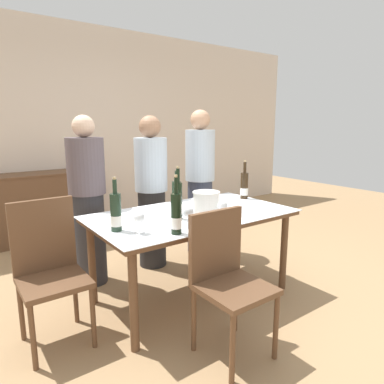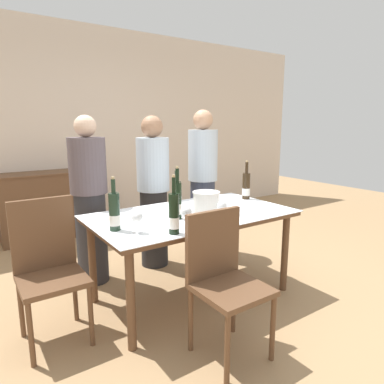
# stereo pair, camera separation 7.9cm
# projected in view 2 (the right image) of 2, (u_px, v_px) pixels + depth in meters

# --- Properties ---
(ground_plane) EXTENTS (12.00, 12.00, 0.00)m
(ground_plane) POSITION_uv_depth(u_px,v_px,m) (192.00, 295.00, 3.00)
(ground_plane) COLOR #A37F56
(back_wall) EXTENTS (8.00, 0.10, 2.80)m
(back_wall) POSITION_uv_depth(u_px,v_px,m) (87.00, 129.00, 4.85)
(back_wall) COLOR beige
(back_wall) RESTS_ON ground_plane
(sideboard_cabinet) EXTENTS (1.22, 0.46, 0.87)m
(sideboard_cabinet) POSITION_uv_depth(u_px,v_px,m) (49.00, 205.00, 4.45)
(sideboard_cabinet) COLOR brown
(sideboard_cabinet) RESTS_ON ground_plane
(dining_table) EXTENTS (1.67, 0.95, 0.74)m
(dining_table) POSITION_uv_depth(u_px,v_px,m) (192.00, 221.00, 2.86)
(dining_table) COLOR brown
(dining_table) RESTS_ON ground_plane
(ice_bucket) EXTENTS (0.23, 0.23, 0.18)m
(ice_bucket) POSITION_uv_depth(u_px,v_px,m) (206.00, 202.00, 2.83)
(ice_bucket) COLOR white
(ice_bucket) RESTS_ON dining_table
(wine_bottle_0) EXTENTS (0.08, 0.08, 0.38)m
(wine_bottle_0) POSITION_uv_depth(u_px,v_px,m) (246.00, 186.00, 3.36)
(wine_bottle_0) COLOR #332314
(wine_bottle_0) RESTS_ON dining_table
(wine_bottle_1) EXTENTS (0.07, 0.07, 0.40)m
(wine_bottle_1) POSITION_uv_depth(u_px,v_px,m) (174.00, 215.00, 2.30)
(wine_bottle_1) COLOR black
(wine_bottle_1) RESTS_ON dining_table
(wine_bottle_2) EXTENTS (0.08, 0.08, 0.36)m
(wine_bottle_2) POSITION_uv_depth(u_px,v_px,m) (177.00, 199.00, 2.81)
(wine_bottle_2) COLOR #1E3323
(wine_bottle_2) RESTS_ON dining_table
(wine_bottle_3) EXTENTS (0.07, 0.07, 0.41)m
(wine_bottle_3) POSITION_uv_depth(u_px,v_px,m) (177.00, 201.00, 2.66)
(wine_bottle_3) COLOR black
(wine_bottle_3) RESTS_ON dining_table
(wine_bottle_4) EXTENTS (0.08, 0.08, 0.38)m
(wine_bottle_4) POSITION_uv_depth(u_px,v_px,m) (114.00, 212.00, 2.37)
(wine_bottle_4) COLOR #1E3323
(wine_bottle_4) RESTS_ON dining_table
(wine_glass_0) EXTENTS (0.08, 0.08, 0.15)m
(wine_glass_0) POSITION_uv_depth(u_px,v_px,m) (222.00, 206.00, 2.66)
(wine_glass_0) COLOR white
(wine_glass_0) RESTS_ON dining_table
(wine_glass_1) EXTENTS (0.09, 0.09, 0.16)m
(wine_glass_1) POSITION_uv_depth(u_px,v_px,m) (186.00, 213.00, 2.44)
(wine_glass_1) COLOR white
(wine_glass_1) RESTS_ON dining_table
(wine_glass_2) EXTENTS (0.08, 0.08, 0.15)m
(wine_glass_2) POSITION_uv_depth(u_px,v_px,m) (137.00, 218.00, 2.32)
(wine_glass_2) COLOR white
(wine_glass_2) RESTS_ON dining_table
(chair_near_front) EXTENTS (0.42, 0.42, 0.93)m
(chair_near_front) POSITION_uv_depth(u_px,v_px,m) (223.00, 273.00, 2.19)
(chair_near_front) COLOR brown
(chair_near_front) RESTS_ON ground_plane
(chair_left_end) EXTENTS (0.42, 0.42, 0.97)m
(chair_left_end) POSITION_uv_depth(u_px,v_px,m) (48.00, 262.00, 2.34)
(chair_left_end) COLOR brown
(chair_left_end) RESTS_ON ground_plane
(person_host) EXTENTS (0.33, 0.33, 1.55)m
(person_host) POSITION_uv_depth(u_px,v_px,m) (90.00, 202.00, 3.13)
(person_host) COLOR #2D2D33
(person_host) RESTS_ON ground_plane
(person_guest_left) EXTENTS (0.33, 0.33, 1.56)m
(person_guest_left) POSITION_uv_depth(u_px,v_px,m) (153.00, 193.00, 3.51)
(person_guest_left) COLOR #262628
(person_guest_left) RESTS_ON ground_plane
(person_guest_right) EXTENTS (0.33, 0.33, 1.63)m
(person_guest_right) POSITION_uv_depth(u_px,v_px,m) (203.00, 183.00, 3.88)
(person_guest_right) COLOR #383F56
(person_guest_right) RESTS_ON ground_plane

